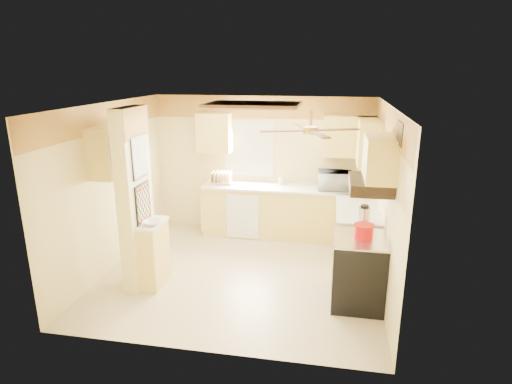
% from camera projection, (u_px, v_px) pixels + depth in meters
% --- Properties ---
extents(floor, '(4.00, 4.00, 0.00)m').
position_uv_depth(floor, '(241.00, 273.00, 6.46)').
color(floor, tan).
rests_on(floor, ground).
extents(ceiling, '(4.00, 4.00, 0.00)m').
position_uv_depth(ceiling, '(239.00, 105.00, 5.76)').
color(ceiling, white).
rests_on(ceiling, wall_back).
extents(wall_back, '(4.00, 0.00, 4.00)m').
position_uv_depth(wall_back, '(262.00, 165.00, 7.91)').
color(wall_back, beige).
rests_on(wall_back, floor).
extents(wall_front, '(4.00, 0.00, 4.00)m').
position_uv_depth(wall_front, '(200.00, 246.00, 4.32)').
color(wall_front, beige).
rests_on(wall_front, floor).
extents(wall_left, '(0.00, 3.80, 3.80)m').
position_uv_depth(wall_left, '(111.00, 187.00, 6.46)').
color(wall_left, beige).
rests_on(wall_left, floor).
extents(wall_right, '(0.00, 3.80, 3.80)m').
position_uv_depth(wall_right, '(385.00, 201.00, 5.77)').
color(wall_right, beige).
rests_on(wall_right, floor).
extents(wallpaper_border, '(4.00, 0.02, 0.40)m').
position_uv_depth(wallpaper_border, '(262.00, 107.00, 7.59)').
color(wallpaper_border, '#FFC14B').
rests_on(wallpaper_border, wall_back).
extents(partition_column, '(0.20, 0.70, 2.50)m').
position_uv_depth(partition_column, '(135.00, 200.00, 5.82)').
color(partition_column, beige).
rests_on(partition_column, floor).
extents(partition_ledge, '(0.25, 0.55, 0.90)m').
position_uv_depth(partition_ledge, '(154.00, 255.00, 6.01)').
color(partition_ledge, '#DECD66').
rests_on(partition_ledge, floor).
extents(ledge_top, '(0.28, 0.58, 0.04)m').
position_uv_depth(ledge_top, '(152.00, 223.00, 5.88)').
color(ledge_top, silver).
rests_on(ledge_top, partition_ledge).
extents(lower_cabinets_back, '(3.00, 0.60, 0.90)m').
position_uv_depth(lower_cabinets_back, '(287.00, 213.00, 7.76)').
color(lower_cabinets_back, '#DECD66').
rests_on(lower_cabinets_back, floor).
extents(lower_cabinets_right, '(0.60, 1.40, 0.90)m').
position_uv_depth(lower_cabinets_right, '(356.00, 238.00, 6.61)').
color(lower_cabinets_right, '#DECD66').
rests_on(lower_cabinets_right, floor).
extents(countertop_back, '(3.04, 0.64, 0.04)m').
position_uv_depth(countertop_back, '(287.00, 188.00, 7.62)').
color(countertop_back, silver).
rests_on(countertop_back, lower_cabinets_back).
extents(countertop_right, '(0.64, 1.44, 0.04)m').
position_uv_depth(countertop_right, '(358.00, 209.00, 6.48)').
color(countertop_right, silver).
rests_on(countertop_right, lower_cabinets_right).
extents(dishwasher_panel, '(0.58, 0.02, 0.80)m').
position_uv_depth(dishwasher_panel, '(243.00, 217.00, 7.60)').
color(dishwasher_panel, white).
rests_on(dishwasher_panel, lower_cabinets_back).
extents(window, '(0.92, 0.02, 1.02)m').
position_uv_depth(window, '(249.00, 149.00, 7.85)').
color(window, white).
rests_on(window, wall_back).
extents(upper_cab_back_left, '(0.60, 0.35, 0.70)m').
position_uv_depth(upper_cab_back_left, '(215.00, 133.00, 7.72)').
color(upper_cab_back_left, '#DECD66').
rests_on(upper_cab_back_left, wall_back).
extents(upper_cab_back_right, '(0.90, 0.35, 0.70)m').
position_uv_depth(upper_cab_back_right, '(350.00, 136.00, 7.30)').
color(upper_cab_back_right, '#DECD66').
rests_on(upper_cab_back_right, wall_back).
extents(upper_cab_right, '(0.35, 1.00, 0.70)m').
position_uv_depth(upper_cab_right, '(369.00, 141.00, 6.81)').
color(upper_cab_right, '#DECD66').
rests_on(upper_cab_right, wall_right).
extents(upper_cab_left_wall, '(0.35, 0.75, 0.70)m').
position_uv_depth(upper_cab_left_wall, '(110.00, 151.00, 6.02)').
color(upper_cab_left_wall, '#DECD66').
rests_on(upper_cab_left_wall, wall_left).
extents(upper_cab_over_stove, '(0.35, 0.76, 0.52)m').
position_uv_depth(upper_cab_over_stove, '(380.00, 158.00, 5.08)').
color(upper_cab_over_stove, '#DECD66').
rests_on(upper_cab_over_stove, wall_right).
extents(stove, '(0.68, 0.77, 0.92)m').
position_uv_depth(stove, '(358.00, 270.00, 5.53)').
color(stove, black).
rests_on(stove, floor).
extents(range_hood, '(0.50, 0.76, 0.14)m').
position_uv_depth(range_hood, '(370.00, 184.00, 5.19)').
color(range_hood, black).
rests_on(range_hood, upper_cab_over_stove).
extents(poster_menu, '(0.02, 0.42, 0.57)m').
position_uv_depth(poster_menu, '(139.00, 157.00, 5.64)').
color(poster_menu, black).
rests_on(poster_menu, partition_column).
extents(poster_nashville, '(0.02, 0.42, 0.57)m').
position_uv_depth(poster_nashville, '(143.00, 204.00, 5.82)').
color(poster_nashville, black).
rests_on(poster_nashville, partition_column).
extents(ceiling_light_panel, '(1.35, 0.95, 0.06)m').
position_uv_depth(ceiling_light_panel, '(254.00, 105.00, 6.23)').
color(ceiling_light_panel, brown).
rests_on(ceiling_light_panel, ceiling).
extents(ceiling_fan, '(1.15, 1.15, 0.26)m').
position_uv_depth(ceiling_fan, '(310.00, 130.00, 4.99)').
color(ceiling_fan, gold).
rests_on(ceiling_fan, ceiling).
extents(vent_grate, '(0.02, 0.40, 0.25)m').
position_uv_depth(vent_grate, '(400.00, 133.00, 4.63)').
color(vent_grate, black).
rests_on(vent_grate, wall_right).
extents(microwave, '(0.59, 0.41, 0.32)m').
position_uv_depth(microwave, '(335.00, 180.00, 7.41)').
color(microwave, white).
rests_on(microwave, countertop_back).
extents(bowl, '(0.24, 0.24, 0.06)m').
position_uv_depth(bowl, '(152.00, 223.00, 5.77)').
color(bowl, white).
rests_on(bowl, ledge_top).
extents(dutch_oven, '(0.26, 0.26, 0.17)m').
position_uv_depth(dutch_oven, '(364.00, 231.00, 5.39)').
color(dutch_oven, red).
rests_on(dutch_oven, stove).
extents(kettle, '(0.16, 0.16, 0.25)m').
position_uv_depth(kettle, '(364.00, 215.00, 5.82)').
color(kettle, silver).
rests_on(kettle, countertop_right).
extents(dish_rack, '(0.40, 0.31, 0.22)m').
position_uv_depth(dish_rack, '(221.00, 179.00, 7.80)').
color(dish_rack, tan).
rests_on(dish_rack, countertop_back).
extents(utensil_crock, '(0.10, 0.10, 0.20)m').
position_uv_depth(utensil_crock, '(281.00, 181.00, 7.75)').
color(utensil_crock, white).
rests_on(utensil_crock, countertop_back).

